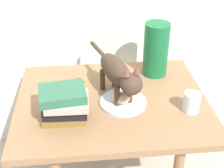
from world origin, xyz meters
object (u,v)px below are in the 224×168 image
at_px(bread_roll, 120,98).
at_px(book_stack, 65,104).
at_px(side_table, 112,112).
at_px(green_vase, 156,49).
at_px(plate, 123,102).
at_px(candle_jar, 192,103).
at_px(tv_remote, 68,87).
at_px(cat, 118,73).

bearing_deg(bread_roll, book_stack, -165.30).
bearing_deg(side_table, green_vase, 41.67).
bearing_deg(plate, book_stack, -163.67).
bearing_deg(side_table, book_stack, -151.33).
height_order(book_stack, candle_jar, book_stack).
xyz_separation_m(side_table, candle_jar, (0.32, -0.12, 0.11)).
height_order(bread_roll, book_stack, book_stack).
relative_size(plate, tv_remote, 1.36).
bearing_deg(green_vase, tv_remote, -166.66).
relative_size(plate, bread_roll, 2.54).
height_order(side_table, cat, cat).
height_order(plate, cat, cat).
bearing_deg(bread_roll, cat, 95.03).
xyz_separation_m(side_table, plate, (0.04, -0.04, 0.08)).
xyz_separation_m(bread_roll, candle_jar, (0.29, -0.07, -0.00)).
distance_m(cat, book_stack, 0.26).
bearing_deg(cat, bread_roll, -84.97).
xyz_separation_m(green_vase, tv_remote, (-0.43, -0.10, -0.12)).
bearing_deg(bread_roll, candle_jar, -12.88).
bearing_deg(plate, cat, 116.09).
height_order(bread_roll, tv_remote, bread_roll).
xyz_separation_m(bread_roll, book_stack, (-0.23, -0.06, 0.03)).
bearing_deg(cat, tv_remote, 153.82).
relative_size(cat, book_stack, 2.28).
distance_m(plate, cat, 0.13).
height_order(side_table, plate, plate).
distance_m(bread_roll, cat, 0.11).
bearing_deg(book_stack, bread_roll, 14.70).
distance_m(cat, tv_remote, 0.28).
distance_m(side_table, book_stack, 0.27).
distance_m(side_table, tv_remote, 0.24).
bearing_deg(green_vase, cat, -134.72).
relative_size(cat, green_vase, 1.74).
height_order(book_stack, green_vase, green_vase).
distance_m(bread_roll, candle_jar, 0.30).
height_order(side_table, bread_roll, bread_roll).
height_order(side_table, book_stack, book_stack).
bearing_deg(book_stack, plate, 16.33).
distance_m(side_table, cat, 0.21).
bearing_deg(plate, candle_jar, -15.65).
bearing_deg(book_stack, cat, 25.50).
height_order(plate, candle_jar, candle_jar).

